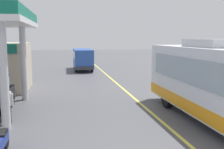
# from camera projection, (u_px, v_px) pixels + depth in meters

# --- Properties ---
(ground) EXTENTS (120.00, 120.00, 0.00)m
(ground) POSITION_uv_depth(u_px,v_px,m) (109.00, 77.00, 25.79)
(ground) COLOR #4C4C51
(lane_divider_stripe) EXTENTS (0.16, 50.00, 0.01)m
(lane_divider_stripe) POSITION_uv_depth(u_px,v_px,m) (119.00, 85.00, 20.92)
(lane_divider_stripe) COLOR #D8CC4C
(lane_divider_stripe) RESTS_ON ground
(coach_bus_main) EXTENTS (2.60, 11.04, 3.69)m
(coach_bus_main) POSITION_uv_depth(u_px,v_px,m) (223.00, 86.00, 11.07)
(coach_bus_main) COLOR silver
(coach_bus_main) RESTS_ON ground
(minibus_opposing_lane) EXTENTS (2.04, 6.13, 2.44)m
(minibus_opposing_lane) POSITION_uv_depth(u_px,v_px,m) (83.00, 58.00, 30.87)
(minibus_opposing_lane) COLOR #264C9E
(minibus_opposing_lane) RESTS_ON ground
(motorcycle_parked_forecourt) EXTENTS (0.55, 1.80, 0.92)m
(motorcycle_parked_forecourt) POSITION_uv_depth(u_px,v_px,m) (2.00, 143.00, 8.36)
(motorcycle_parked_forecourt) COLOR black
(motorcycle_parked_forecourt) RESTS_ON ground
(pedestrian_near_pump) EXTENTS (0.55, 0.22, 1.66)m
(pedestrian_near_pump) POSITION_uv_depth(u_px,v_px,m) (7.00, 103.00, 11.46)
(pedestrian_near_pump) COLOR #33333F
(pedestrian_near_pump) RESTS_ON ground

